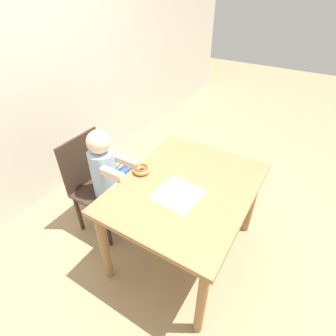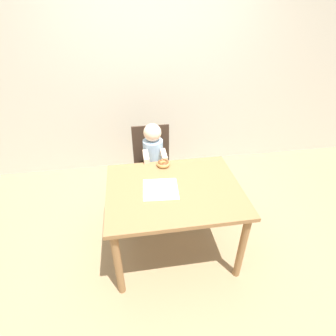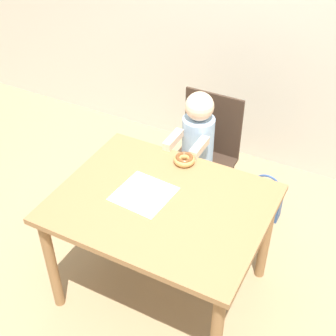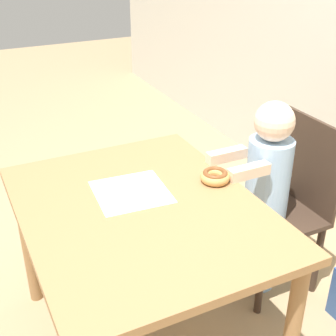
# 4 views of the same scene
# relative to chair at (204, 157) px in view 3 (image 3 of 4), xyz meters

# --- Properties ---
(ground_plane) EXTENTS (12.00, 12.00, 0.00)m
(ground_plane) POSITION_rel_chair_xyz_m (0.10, -0.81, -0.45)
(ground_plane) COLOR #997F5B
(wall_back) EXTENTS (8.00, 0.05, 2.50)m
(wall_back) POSITION_rel_chair_xyz_m (0.10, 0.79, 0.80)
(wall_back) COLOR beige
(wall_back) RESTS_ON ground_plane
(dining_table) EXTENTS (1.11, 0.88, 0.72)m
(dining_table) POSITION_rel_chair_xyz_m (0.10, -0.81, 0.17)
(dining_table) COLOR olive
(dining_table) RESTS_ON ground_plane
(chair) EXTENTS (0.41, 0.41, 0.88)m
(chair) POSITION_rel_chair_xyz_m (0.00, 0.00, 0.00)
(chair) COLOR #38281E
(chair) RESTS_ON ground_plane
(child_figure) EXTENTS (0.23, 0.38, 1.00)m
(child_figure) POSITION_rel_chair_xyz_m (0.00, -0.12, 0.08)
(child_figure) COLOR #99BCE0
(child_figure) RESTS_ON ground_plane
(donut) EXTENTS (0.12, 0.12, 0.05)m
(donut) POSITION_rel_chair_xyz_m (0.06, -0.45, 0.30)
(donut) COLOR tan
(donut) RESTS_ON dining_table
(napkin) EXTENTS (0.31, 0.31, 0.00)m
(napkin) POSITION_rel_chair_xyz_m (-0.01, -0.80, 0.27)
(napkin) COLOR white
(napkin) RESTS_ON dining_table
(handbag) EXTENTS (0.24, 0.10, 0.37)m
(handbag) POSITION_rel_chair_xyz_m (0.44, 0.11, -0.30)
(handbag) COLOR #2D4C84
(handbag) RESTS_ON ground_plane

